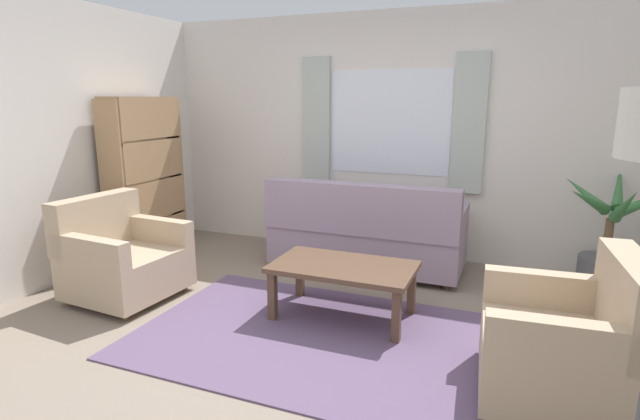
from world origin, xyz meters
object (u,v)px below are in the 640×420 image
(couch, at_px, (365,234))
(armchair_right, at_px, (569,344))
(potted_plant, at_px, (607,251))
(bookshelf, at_px, (149,177))
(coffee_table, at_px, (343,272))
(armchair_left, at_px, (121,258))

(couch, relative_size, armchair_right, 2.12)
(armchair_right, xyz_separation_m, potted_plant, (0.44, 1.90, 0.04))
(couch, distance_m, bookshelf, 2.39)
(potted_plant, relative_size, bookshelf, 0.67)
(couch, relative_size, potted_plant, 1.66)
(coffee_table, relative_size, bookshelf, 0.64)
(couch, height_order, armchair_left, couch)
(armchair_right, xyz_separation_m, bookshelf, (-4.01, 1.29, 0.53))
(couch, xyz_separation_m, armchair_right, (1.72, -1.73, -0.01))
(coffee_table, xyz_separation_m, potted_plant, (1.98, 1.33, 0.01))
(armchair_left, height_order, potted_plant, potted_plant)
(couch, height_order, potted_plant, potted_plant)
(couch, relative_size, armchair_left, 2.12)
(armchair_right, xyz_separation_m, coffee_table, (-1.54, 0.57, 0.03))
(bookshelf, bearing_deg, potted_plant, 97.81)
(couch, height_order, armchair_right, couch)
(armchair_left, distance_m, bookshelf, 1.28)
(armchair_right, bearing_deg, coffee_table, -114.38)
(coffee_table, height_order, potted_plant, potted_plant)
(coffee_table, height_order, bookshelf, bookshelf)
(couch, relative_size, coffee_table, 1.73)
(coffee_table, bearing_deg, bookshelf, 163.82)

